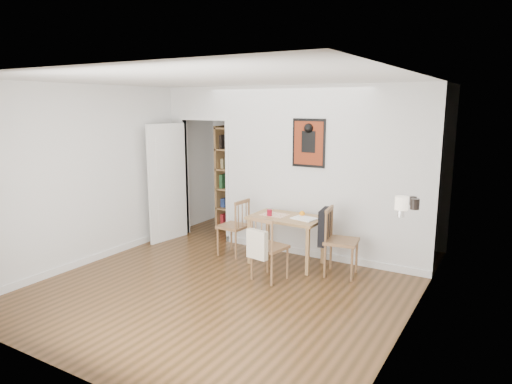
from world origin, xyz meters
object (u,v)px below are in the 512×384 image
Objects in this scene: mantel_lamp at (401,204)px; chair_front at (269,248)px; chair_left at (233,227)px; orange_fruit at (302,214)px; notebook at (304,218)px; chair_right at (340,241)px; ceramic_jar_a at (415,204)px; dining_table at (287,222)px; bookshelf at (238,180)px; red_glass at (269,213)px; fireplace at (410,257)px; ceramic_jar_b at (413,201)px.

chair_front is at bearing 169.31° from mantel_lamp.
chair_left is 11.07× the size of orange_fruit.
notebook is 1.53× the size of mantel_lamp.
notebook is (-0.56, 0.04, 0.23)m from chair_right.
ceramic_jar_a reaches higher than notebook.
bookshelf is at bearing 144.37° from dining_table.
chair_front is at bearing -176.60° from ceramic_jar_a.
notebook reaches higher than dining_table.
bookshelf is 3.87m from ceramic_jar_a.
chair_left is 1.20m from notebook.
dining_table is 1.17× the size of chair_left.
dining_table is 10.67× the size of red_glass.
notebook is (-1.60, 0.63, 0.10)m from fireplace.
mantel_lamp reaches higher than fireplace.
ceramic_jar_a is (1.61, -0.58, 0.50)m from notebook.
ceramic_jar_b reaches higher than red_glass.
dining_table is at bearing 168.89° from ceramic_jar_b.
notebook is (0.19, 0.68, 0.27)m from chair_front.
notebook is at bearing 166.96° from ceramic_jar_b.
red_glass is 0.81× the size of ceramic_jar_a.
dining_table is 1.95m from ceramic_jar_b.
chair_right is 2.84× the size of notebook.
red_glass is 1.21× the size of orange_fruit.
dining_table is 2.06m from ceramic_jar_a.
notebook is (0.28, -0.00, 0.09)m from dining_table.
orange_fruit reaches higher than notebook.
ceramic_jar_b is at bearing -23.62° from bookshelf.
red_glass is (0.66, -0.03, 0.31)m from chair_left.
bookshelf is (-0.69, 1.19, 0.51)m from chair_left.
bookshelf is 19.28× the size of ceramic_jar_b.
orange_fruit is at bearing 126.16° from notebook.
chair_front is 4.05× the size of mantel_lamp.
dining_table is 0.91m from chair_left.
dining_table is 1.98m from fireplace.
chair_front reaches higher than orange_fruit.
red_glass is at bearing -2.75° from chair_left.
bookshelf is at bearing 147.89° from mantel_lamp.
orange_fruit is (0.10, 0.81, 0.31)m from chair_front.
red_glass is at bearing -157.62° from dining_table.
orange_fruit is at bearing 157.43° from ceramic_jar_a.
chair_front is 8.97× the size of red_glass.
ceramic_jar_a reaches higher than dining_table.
chair_left reaches higher than chair_front.
red_glass is at bearing -151.47° from orange_fruit.
bookshelf is (-1.66, 1.81, 0.51)m from chair_front.
notebook is (0.51, 0.09, -0.04)m from red_glass.
bookshelf is 2.03m from orange_fruit.
chair_left is 2.70× the size of notebook.
mantel_lamp is (1.65, -1.15, 0.54)m from orange_fruit.
bookshelf is 23.90× the size of orange_fruit.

